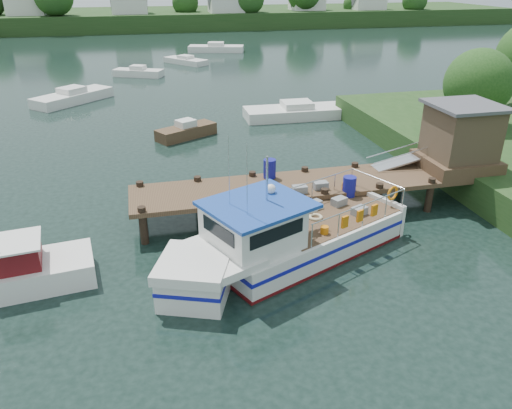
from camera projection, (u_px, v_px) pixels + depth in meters
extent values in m
plane|color=black|center=(270.00, 215.00, 22.19)|extent=(160.00, 160.00, 0.00)
cylinder|color=#332114|center=(471.00, 124.00, 29.76)|extent=(0.50, 0.50, 3.05)
sphere|color=#244919|center=(479.00, 83.00, 28.72)|extent=(3.90, 3.90, 3.90)
cube|color=#23401A|center=(157.00, 19.00, 95.47)|extent=(140.00, 24.00, 3.00)
cylinder|color=#332114|center=(57.00, 19.00, 83.55)|extent=(0.60, 0.60, 4.80)
cylinder|color=#332114|center=(125.00, 22.00, 88.01)|extent=(0.60, 0.60, 3.00)
sphere|color=#244919|center=(124.00, 9.00, 87.06)|extent=(3.96, 3.96, 3.96)
cylinder|color=#332114|center=(186.00, 18.00, 91.96)|extent=(0.60, 0.60, 3.60)
sphere|color=#244919|center=(185.00, 3.00, 90.82)|extent=(4.75, 4.75, 4.75)
cylinder|color=#332114|center=(249.00, 17.00, 90.63)|extent=(0.60, 0.60, 4.20)
cylinder|color=#332114|center=(303.00, 13.00, 94.58)|extent=(0.60, 0.60, 4.80)
cylinder|color=#332114|center=(352.00, 16.00, 99.04)|extent=(0.60, 0.60, 3.00)
sphere|color=#244919|center=(353.00, 4.00, 98.09)|extent=(3.96, 3.96, 3.96)
cylinder|color=#332114|center=(413.00, 15.00, 97.71)|extent=(0.60, 0.60, 3.60)
sphere|color=#244919|center=(415.00, 1.00, 96.57)|extent=(4.75, 4.75, 4.75)
cube|color=silver|center=(26.00, 8.00, 84.45)|extent=(6.00, 5.00, 3.00)
cube|color=silver|center=(129.00, 7.00, 87.15)|extent=(6.00, 5.00, 3.00)
cube|color=silver|center=(226.00, 6.00, 89.86)|extent=(6.00, 5.00, 3.00)
cube|color=silver|center=(307.00, 4.00, 94.99)|extent=(6.00, 5.00, 3.00)
cube|color=silver|center=(367.00, 3.00, 96.63)|extent=(6.00, 5.00, 3.00)
cube|color=#4C3624|center=(314.00, 184.00, 22.05)|extent=(16.00, 3.00, 0.20)
cylinder|color=black|center=(144.00, 229.00, 19.61)|extent=(0.32, 0.32, 1.90)
cylinder|color=black|center=(142.00, 202.00, 21.89)|extent=(0.32, 0.32, 1.90)
cylinder|color=black|center=(207.00, 222.00, 20.13)|extent=(0.32, 0.32, 1.90)
cylinder|color=black|center=(198.00, 196.00, 22.42)|extent=(0.32, 0.32, 1.90)
cylinder|color=black|center=(267.00, 215.00, 20.66)|extent=(0.32, 0.32, 1.90)
cylinder|color=black|center=(252.00, 191.00, 22.95)|extent=(0.32, 0.32, 1.90)
cylinder|color=black|center=(323.00, 209.00, 21.19)|extent=(0.32, 0.32, 1.90)
cylinder|color=black|center=(304.00, 186.00, 23.47)|extent=(0.32, 0.32, 1.90)
cylinder|color=black|center=(378.00, 204.00, 21.71)|extent=(0.32, 0.32, 1.90)
cylinder|color=black|center=(353.00, 181.00, 24.00)|extent=(0.32, 0.32, 1.90)
cylinder|color=black|center=(429.00, 198.00, 22.24)|extent=(0.32, 0.32, 1.90)
cylinder|color=black|center=(401.00, 177.00, 24.53)|extent=(0.32, 0.32, 1.90)
cylinder|color=black|center=(478.00, 193.00, 22.77)|extent=(0.32, 0.32, 1.90)
cylinder|color=black|center=(446.00, 172.00, 25.05)|extent=(0.32, 0.32, 1.90)
cube|color=#4C3624|center=(456.00, 162.00, 23.36)|extent=(3.20, 3.00, 0.60)
cube|color=#473727|center=(461.00, 134.00, 22.76)|extent=(2.60, 2.60, 2.40)
cube|color=#47474C|center=(466.00, 105.00, 22.21)|extent=(3.00, 3.00, 0.15)
cube|color=#A5A8AD|center=(402.00, 161.00, 23.69)|extent=(3.34, 0.90, 0.79)
cylinder|color=silver|center=(407.00, 154.00, 23.12)|extent=(3.34, 0.05, 0.76)
cylinder|color=silver|center=(399.00, 148.00, 23.82)|extent=(3.34, 0.05, 0.76)
cube|color=slate|center=(300.00, 189.00, 20.85)|extent=(0.60, 0.40, 0.30)
cube|color=slate|center=(321.00, 185.00, 21.24)|extent=(0.60, 0.40, 0.30)
cylinder|color=#CC6C0C|center=(345.00, 186.00, 21.19)|extent=(0.30, 0.30, 0.28)
cylinder|color=navy|center=(270.00, 169.00, 22.24)|extent=(0.56, 0.56, 0.85)
cube|color=silver|center=(307.00, 238.00, 19.07)|extent=(8.03, 5.74, 1.14)
cube|color=silver|center=(195.00, 283.00, 16.34)|extent=(2.73, 2.73, 1.14)
cube|color=silver|center=(194.00, 264.00, 16.04)|extent=(2.95, 3.03, 0.35)
cube|color=silver|center=(220.00, 255.00, 16.59)|extent=(2.96, 3.40, 0.30)
cube|color=#131598|center=(307.00, 235.00, 19.01)|extent=(8.14, 5.82, 0.14)
cube|color=#131598|center=(195.00, 279.00, 16.28)|extent=(2.78, 2.78, 0.14)
cube|color=#560C0E|center=(306.00, 250.00, 19.29)|extent=(8.13, 5.80, 0.14)
cube|color=#4C3624|center=(330.00, 216.00, 19.47)|extent=(6.00, 4.63, 0.04)
cube|color=silver|center=(374.00, 209.00, 21.15)|extent=(1.39, 2.81, 1.34)
cube|color=silver|center=(253.00, 227.00, 17.09)|extent=(3.59, 3.49, 1.49)
cube|color=black|center=(277.00, 234.00, 16.03)|extent=(2.02, 0.92, 0.50)
cube|color=black|center=(231.00, 206.00, 17.90)|extent=(2.02, 0.92, 0.50)
cube|color=black|center=(218.00, 231.00, 16.19)|extent=(0.76, 1.65, 0.50)
cube|color=#193F9B|center=(257.00, 204.00, 16.86)|extent=(4.26, 4.00, 0.12)
cylinder|color=silver|center=(267.00, 179.00, 16.72)|extent=(0.10, 0.10, 1.59)
cylinder|color=silver|center=(247.00, 180.00, 15.54)|extent=(0.03, 0.03, 2.39)
cylinder|color=silver|center=(229.00, 171.00, 16.25)|extent=(0.03, 0.03, 2.39)
sphere|color=silver|center=(271.00, 189.00, 17.55)|extent=(0.47, 0.47, 0.36)
cylinder|color=silver|center=(361.00, 206.00, 18.17)|extent=(4.57, 2.05, 0.04)
cylinder|color=silver|center=(310.00, 182.00, 20.15)|extent=(4.57, 2.05, 0.04)
cylinder|color=silver|center=(378.00, 178.00, 20.54)|extent=(1.14, 2.52, 0.04)
cylinder|color=silver|center=(312.00, 237.00, 17.04)|extent=(0.06, 0.06, 0.94)
cylinder|color=silver|center=(262.00, 209.00, 19.01)|extent=(0.06, 0.06, 0.94)
cylinder|color=silver|center=(338.00, 226.00, 17.75)|extent=(0.06, 0.06, 0.94)
cylinder|color=silver|center=(288.00, 200.00, 19.72)|extent=(0.06, 0.06, 0.94)
cylinder|color=silver|center=(363.00, 216.00, 18.45)|extent=(0.06, 0.06, 0.94)
cylinder|color=silver|center=(312.00, 192.00, 20.43)|extent=(0.06, 0.06, 0.94)
cylinder|color=silver|center=(386.00, 207.00, 19.16)|extent=(0.06, 0.06, 0.94)
cylinder|color=silver|center=(334.00, 185.00, 21.14)|extent=(0.06, 0.06, 0.94)
cylinder|color=silver|center=(403.00, 200.00, 19.73)|extent=(0.06, 0.06, 0.94)
cylinder|color=silver|center=(351.00, 179.00, 21.71)|extent=(0.06, 0.06, 0.94)
cube|color=slate|center=(359.00, 211.00, 19.52)|extent=(0.71, 0.60, 0.32)
cube|color=slate|center=(339.00, 202.00, 20.31)|extent=(0.71, 0.60, 0.32)
cube|color=slate|center=(314.00, 205.00, 20.05)|extent=(0.65, 0.57, 0.32)
cylinder|color=navy|center=(349.00, 187.00, 21.02)|extent=(0.73, 0.73, 0.88)
cylinder|color=#CC6C0C|center=(324.00, 230.00, 18.11)|extent=(0.39, 0.39, 0.30)
torus|color=#BFB28C|center=(316.00, 217.00, 19.27)|extent=(0.73, 0.73, 0.12)
torus|color=#CC6C0C|center=(393.00, 193.00, 20.16)|extent=(0.60, 0.34, 0.62)
cube|color=#CC6C0C|center=(345.00, 222.00, 17.86)|extent=(0.29, 0.20, 0.45)
cube|color=#CC6C0C|center=(360.00, 216.00, 18.30)|extent=(0.29, 0.20, 0.45)
cube|color=#CC6C0C|center=(374.00, 210.00, 18.73)|extent=(0.29, 0.20, 0.45)
imported|color=silver|center=(302.00, 211.00, 17.91)|extent=(0.64, 0.75, 1.75)
cube|color=silver|center=(6.00, 278.00, 16.85)|extent=(5.96, 2.83, 0.88)
cube|color=#560E11|center=(15.00, 254.00, 16.63)|extent=(1.78, 1.78, 0.84)
cube|color=silver|center=(12.00, 243.00, 16.44)|extent=(1.98, 1.98, 0.07)
cube|color=#4C3624|center=(186.00, 132.00, 32.27)|extent=(4.16, 3.13, 0.74)
cube|color=silver|center=(186.00, 123.00, 32.03)|extent=(1.45, 1.38, 0.47)
cube|color=silver|center=(216.00, 49.00, 66.12)|extent=(7.58, 4.25, 0.77)
cube|color=silver|center=(216.00, 44.00, 65.86)|extent=(2.40, 2.20, 0.50)
cube|color=silver|center=(73.00, 97.00, 40.87)|extent=(6.42, 6.33, 0.78)
cube|color=silver|center=(72.00, 90.00, 40.61)|extent=(2.48, 2.47, 0.50)
cube|color=silver|center=(138.00, 73.00, 50.82)|extent=(5.22, 3.65, 0.70)
cube|color=silver|center=(138.00, 68.00, 50.60)|extent=(1.77, 1.67, 0.45)
cube|color=silver|center=(297.00, 113.00, 36.58)|extent=(7.68, 2.76, 0.76)
cube|color=silver|center=(297.00, 105.00, 36.34)|extent=(2.17, 1.88, 0.49)
cube|color=silver|center=(186.00, 61.00, 57.70)|extent=(4.93, 5.57, 0.60)
cube|color=silver|center=(185.00, 57.00, 57.50)|extent=(2.02, 2.06, 0.39)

